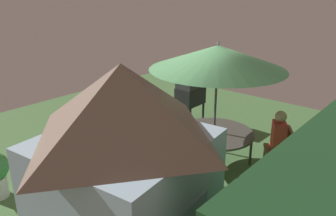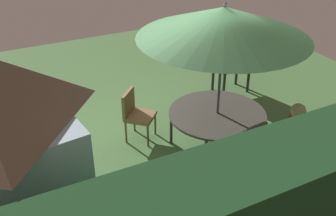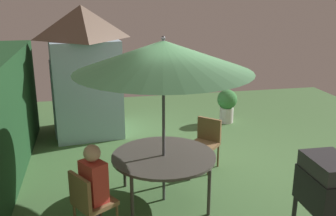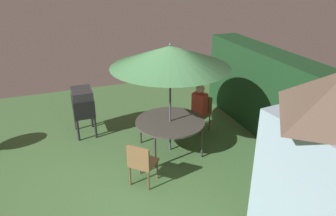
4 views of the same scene
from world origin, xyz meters
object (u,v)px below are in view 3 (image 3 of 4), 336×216
(person_in_red, at_px, (94,179))
(chair_near_shed, at_px, (89,200))
(patio_table, at_px, (164,158))
(patio_umbrella, at_px, (163,56))
(garden_shed, at_px, (84,70))
(potted_plant_by_grill, at_px, (227,104))
(bbq_grill, at_px, (327,185))
(chair_far_side, at_px, (206,140))

(person_in_red, bearing_deg, chair_near_shed, 121.74)
(patio_table, bearing_deg, patio_umbrella, 0.00)
(garden_shed, distance_m, potted_plant_by_grill, 3.49)
(bbq_grill, relative_size, potted_plant_by_grill, 1.45)
(garden_shed, height_order, potted_plant_by_grill, garden_shed)
(bbq_grill, relative_size, chair_near_shed, 1.33)
(patio_table, bearing_deg, bbq_grill, -131.06)
(potted_plant_by_grill, height_order, person_in_red, person_in_red)
(person_in_red, bearing_deg, garden_shed, 1.16)
(patio_umbrella, xyz_separation_m, bbq_grill, (-1.50, -1.73, -1.39))
(potted_plant_by_grill, bearing_deg, garden_shed, 89.80)
(bbq_grill, bearing_deg, potted_plant_by_grill, -5.93)
(bbq_grill, xyz_separation_m, chair_near_shed, (0.81, 2.84, -0.33))
(chair_far_side, relative_size, person_in_red, 0.71)
(garden_shed, distance_m, chair_far_side, 3.26)
(patio_umbrella, xyz_separation_m, chair_far_side, (1.01, -0.98, -1.71))
(person_in_red, bearing_deg, potted_plant_by_grill, -39.49)
(patio_umbrella, xyz_separation_m, potted_plant_by_grill, (3.32, -2.23, -1.76))
(patio_umbrella, height_order, chair_far_side, patio_umbrella)
(garden_shed, xyz_separation_m, patio_umbrella, (-3.33, -1.12, 0.79))
(bbq_grill, height_order, person_in_red, person_in_red)
(person_in_red, bearing_deg, bbq_grill, -107.20)
(bbq_grill, xyz_separation_m, person_in_red, (0.86, 2.77, -0.06))
(patio_table, height_order, chair_near_shed, chair_near_shed)
(garden_shed, xyz_separation_m, chair_far_side, (-2.32, -2.10, -0.92))
(chair_near_shed, bearing_deg, patio_umbrella, -58.26)
(chair_far_side, distance_m, person_in_red, 2.63)
(patio_umbrella, bearing_deg, chair_far_side, -43.92)
(patio_table, relative_size, potted_plant_by_grill, 1.90)
(chair_near_shed, xyz_separation_m, potted_plant_by_grill, (4.01, -3.34, -0.04))
(chair_far_side, xyz_separation_m, potted_plant_by_grill, (2.31, -1.25, -0.04))
(chair_near_shed, relative_size, chair_far_side, 1.00)
(patio_table, xyz_separation_m, patio_umbrella, (0.00, 0.00, 1.53))
(patio_umbrella, relative_size, potted_plant_by_grill, 3.07)
(patio_umbrella, relative_size, bbq_grill, 2.11)
(potted_plant_by_grill, distance_m, person_in_red, 5.15)
(person_in_red, bearing_deg, patio_umbrella, -58.26)
(garden_shed, height_order, patio_table, garden_shed)
(patio_table, bearing_deg, potted_plant_by_grill, -33.82)
(patio_table, distance_m, bbq_grill, 2.29)
(patio_table, relative_size, patio_umbrella, 0.62)
(patio_umbrella, bearing_deg, garden_shed, 18.64)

